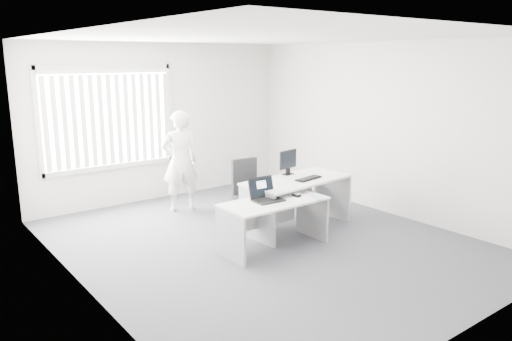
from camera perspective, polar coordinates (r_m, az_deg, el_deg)
ground at (r=7.10m, az=0.94°, el=-8.15°), size 6.00×6.00×0.00m
wall_back at (r=9.25m, az=-10.71°, el=5.47°), size 5.00×0.02×2.80m
wall_front at (r=4.81m, az=23.81°, el=-1.96°), size 5.00×0.02×2.80m
wall_left at (r=5.56m, az=-19.62°, el=0.25°), size 0.02×6.00×2.80m
wall_right at (r=8.50m, az=14.35°, el=4.68°), size 0.02×6.00×2.80m
ceiling at (r=6.64m, az=1.03°, el=15.04°), size 5.00×6.00×0.02m
window at (r=8.79m, az=-16.47°, el=5.79°), size 2.32×0.06×1.76m
blinds at (r=8.74m, az=-16.31°, el=5.57°), size 2.20×0.10×1.50m
desk_near at (r=6.74m, az=2.05°, el=-5.00°), size 1.46×0.69×0.67m
desk_far at (r=7.53m, az=4.73°, el=-2.53°), size 1.75×0.93×0.77m
office_chair at (r=7.69m, az=-0.71°, el=-3.99°), size 0.63×0.63×1.03m
person at (r=8.43m, az=-8.67°, el=1.08°), size 0.70×0.55×1.70m
laptop at (r=6.62m, az=1.43°, el=-2.27°), size 0.41×0.37×0.30m
paper_sheet at (r=6.84m, az=4.73°, el=-3.13°), size 0.39×0.33×0.00m
mouse at (r=6.89m, az=4.66°, el=-2.79°), size 0.07×0.12×0.05m
booklet at (r=6.87m, az=7.14°, el=-3.09°), size 0.24×0.27×0.01m
keyboard at (r=7.46m, az=6.03°, el=-0.92°), size 0.48×0.23×0.02m
monitor at (r=7.71m, az=3.68°, el=0.94°), size 0.40×0.18×0.38m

